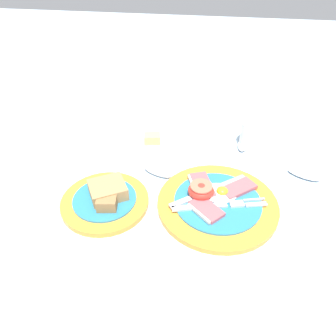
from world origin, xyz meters
name	(u,v)px	position (x,y,z in m)	size (l,w,h in m)	color
ground_plane	(174,202)	(0.00, 0.00, 0.00)	(3.00, 3.00, 0.00)	#A3BCD1
breakfast_plate	(216,200)	(0.08, 0.01, 0.01)	(0.24, 0.24, 0.04)	orange
bread_plate	(106,199)	(-0.13, -0.02, 0.01)	(0.18, 0.18, 0.04)	orange
sugar_cup	(257,134)	(0.17, 0.23, 0.03)	(0.08, 0.08, 0.06)	white
butter_dish	(152,143)	(-0.08, 0.19, 0.01)	(0.11, 0.11, 0.03)	silver
teaspoon_by_saucer	(147,168)	(-0.07, 0.10, 0.01)	(0.18, 0.09, 0.01)	silver
teaspoon_near_cup	(242,150)	(0.14, 0.20, 0.01)	(0.05, 0.19, 0.01)	silver
teaspoon_stray	(292,171)	(0.25, 0.13, 0.01)	(0.18, 0.10, 0.01)	silver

